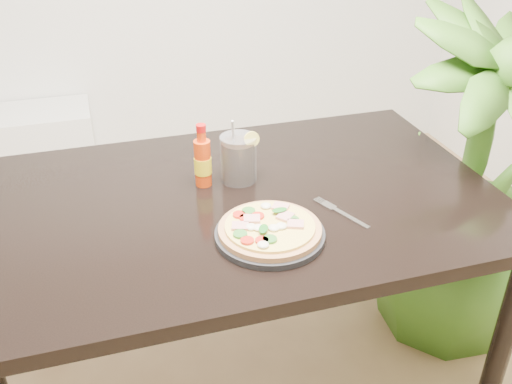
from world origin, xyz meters
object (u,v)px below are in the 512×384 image
object	(u,v)px
pizza	(269,228)
hot_sauce_bottle	(203,162)
cola_cup	(239,160)
plate	(270,235)
houseplant	(467,186)
fork	(339,212)
dining_table	(244,221)

from	to	relation	value
pizza	hot_sauce_bottle	xyz separation A→B (m)	(-0.10, 0.31, 0.05)
hot_sauce_bottle	cola_cup	size ratio (longest dim) A/B	0.95
plate	pizza	xyz separation A→B (m)	(-0.00, 0.00, 0.02)
plate	houseplant	size ratio (longest dim) A/B	0.23
plate	houseplant	xyz separation A→B (m)	(0.81, 0.32, -0.17)
pizza	fork	size ratio (longest dim) A/B	1.41
plate	hot_sauce_bottle	distance (m)	0.33
hot_sauce_bottle	houseplant	xyz separation A→B (m)	(0.91, 0.01, -0.23)
plate	pizza	world-z (taller)	pizza
hot_sauce_bottle	cola_cup	xyz separation A→B (m)	(0.10, -0.00, -0.01)
hot_sauce_bottle	cola_cup	world-z (taller)	cola_cup
pizza	houseplant	xyz separation A→B (m)	(0.81, 0.31, -0.19)
cola_cup	houseplant	distance (m)	0.84
plate	pizza	size ratio (longest dim) A/B	1.07
dining_table	cola_cup	xyz separation A→B (m)	(0.01, 0.09, 0.15)
dining_table	fork	bearing A→B (deg)	-35.53
dining_table	hot_sauce_bottle	world-z (taller)	hot_sauce_bottle
dining_table	houseplant	size ratio (longest dim) A/B	1.18
pizza	cola_cup	distance (m)	0.31
plate	fork	world-z (taller)	plate
fork	cola_cup	bearing A→B (deg)	106.58
pizza	plate	bearing A→B (deg)	-18.50
cola_cup	pizza	bearing A→B (deg)	-91.04
dining_table	houseplant	xyz separation A→B (m)	(0.82, 0.10, -0.08)
dining_table	hot_sauce_bottle	distance (m)	0.20
dining_table	pizza	size ratio (longest dim) A/B	5.53
dining_table	hot_sauce_bottle	xyz separation A→B (m)	(-0.09, 0.10, 0.16)
houseplant	plate	bearing A→B (deg)	-158.79
dining_table	pizza	distance (m)	0.24
dining_table	plate	size ratio (longest dim) A/B	5.16
pizza	houseplant	distance (m)	0.89
dining_table	plate	world-z (taller)	plate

